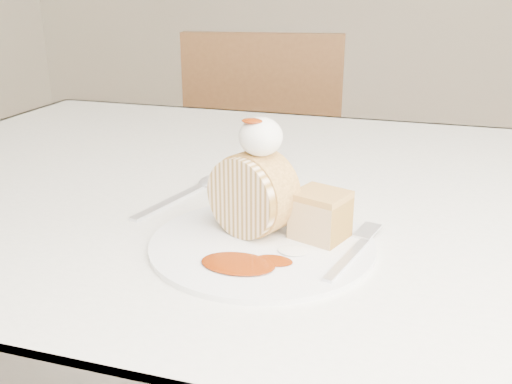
% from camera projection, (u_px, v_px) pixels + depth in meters
% --- Properties ---
extents(table, '(1.40, 0.90, 0.75)m').
position_uv_depth(table, '(302.00, 243.00, 0.84)').
color(table, beige).
rests_on(table, ground).
extents(chair_far, '(0.48, 0.48, 0.90)m').
position_uv_depth(chair_far, '(266.00, 164.00, 1.69)').
color(chair_far, brown).
rests_on(chair_far, ground).
extents(plate, '(0.31, 0.31, 0.01)m').
position_uv_depth(plate, '(262.00, 244.00, 0.62)').
color(plate, white).
rests_on(plate, table).
extents(roulade_slice, '(0.10, 0.08, 0.09)m').
position_uv_depth(roulade_slice, '(253.00, 194.00, 0.63)').
color(roulade_slice, beige).
rests_on(roulade_slice, plate).
extents(cake_chunk, '(0.07, 0.07, 0.05)m').
position_uv_depth(cake_chunk, '(320.00, 218.00, 0.62)').
color(cake_chunk, '#D7A451').
rests_on(cake_chunk, plate).
extents(whipped_cream, '(0.05, 0.05, 0.04)m').
position_uv_depth(whipped_cream, '(261.00, 137.00, 0.60)').
color(whipped_cream, white).
rests_on(whipped_cream, roulade_slice).
extents(caramel_drizzle, '(0.02, 0.02, 0.01)m').
position_uv_depth(caramel_drizzle, '(253.00, 116.00, 0.59)').
color(caramel_drizzle, '#762404').
rests_on(caramel_drizzle, whipped_cream).
extents(caramel_pool, '(0.09, 0.07, 0.00)m').
position_uv_depth(caramel_pool, '(238.00, 263.00, 0.57)').
color(caramel_pool, '#762404').
rests_on(caramel_pool, plate).
extents(fork, '(0.05, 0.15, 0.00)m').
position_uv_depth(fork, '(347.00, 259.00, 0.58)').
color(fork, silver).
rests_on(fork, plate).
extents(spoon, '(0.07, 0.18, 0.00)m').
position_uv_depth(spoon, '(170.00, 202.00, 0.74)').
color(spoon, silver).
rests_on(spoon, table).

